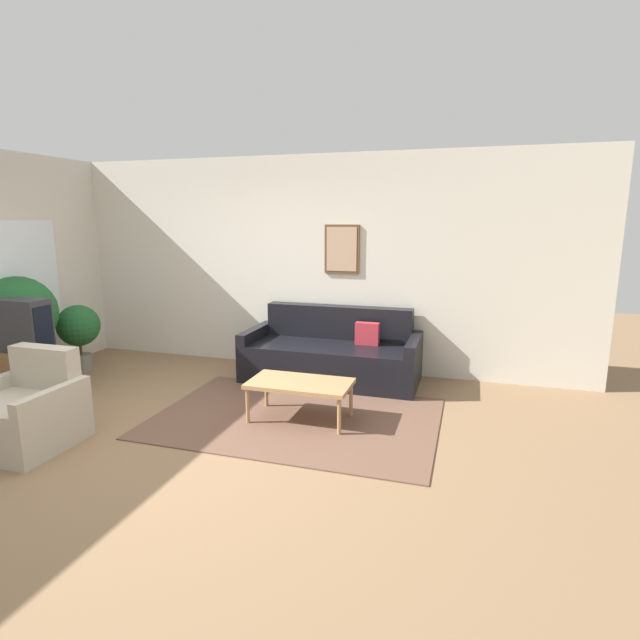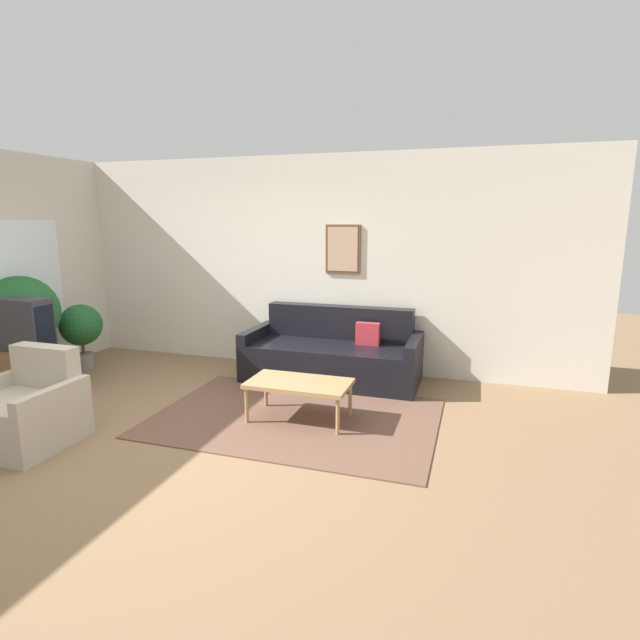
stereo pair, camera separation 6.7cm
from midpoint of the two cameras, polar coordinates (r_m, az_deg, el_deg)
The scene contains 10 objects.
ground_plane at distance 4.73m, azimuth -16.74°, elevation -12.93°, with size 16.00×16.00×0.00m, color #846647.
area_rug at distance 4.99m, azimuth -2.44°, elevation -11.05°, with size 2.72×1.86×0.01m.
wall_back at distance 6.59m, azimuth -4.79°, elevation 6.51°, with size 8.00×0.09×2.70m.
couch at distance 6.04m, azimuth 1.82°, elevation -4.08°, with size 2.08×0.90×0.86m.
coffee_table at distance 4.82m, azimuth -2.00°, elevation -7.44°, with size 0.98×0.53×0.39m.
tv_stand at distance 6.23m, azimuth -29.84°, elevation -5.40°, with size 0.72×0.51×0.54m.
tv at distance 6.11m, azimuth -30.33°, elevation -0.45°, with size 0.54×0.28×0.56m.
armchair at distance 5.05m, azimuth -30.31°, elevation -9.10°, with size 0.82×0.76×0.81m.
potted_plant_tall at distance 6.65m, azimuth -30.74°, elevation 0.64°, with size 0.83×0.83×1.29m.
potted_plant_by_window at distance 7.03m, azimuth -25.40°, elevation -0.84°, with size 0.52×0.52×0.85m.
Camera 2 is at (2.55, -3.51, 1.92)m, focal length 28.00 mm.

